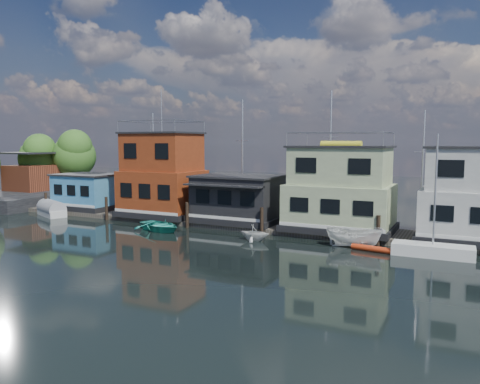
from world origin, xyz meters
The scene contains 15 objects.
ground centered at (0.00, 0.00, 0.00)m, with size 160.00×160.00×0.00m, color black.
dock centered at (0.00, 12.00, 0.20)m, with size 48.00×5.00×0.40m, color #595147.
houseboat_blue centered at (-18.00, 12.00, 2.21)m, with size 6.40×4.90×3.66m.
houseboat_red centered at (-8.50, 12.00, 4.10)m, with size 7.40×5.90×11.86m.
houseboat_dark centered at (-0.50, 11.98, 2.42)m, with size 7.40×6.10×4.06m.
houseboat_green centered at (8.50, 12.00, 3.55)m, with size 8.40×5.90×7.03m.
pilings centered at (-0.33, 9.20, 1.10)m, with size 42.28×0.28×2.20m.
background_masts centered at (4.76, 18.00, 5.55)m, with size 36.40×0.16×12.00m.
shore centered at (-30.67, 15.86, 3.60)m, with size 12.40×15.72×8.24m.
red_kayak centered at (11.93, 7.24, 0.20)m, with size 0.41×0.41×2.77m, color red.
dinghy_white centered at (3.37, 6.97, 0.62)m, with size 2.02×2.34×1.23m, color silver.
day_sailer centered at (15.72, 7.66, 0.45)m, with size 5.02×1.77×7.87m.
dinghy_teal centered at (-5.23, 6.97, 0.46)m, with size 3.16×4.42×0.92m, color teal.
tarp_runabout centered at (-19.69, 8.70, 0.63)m, with size 4.47×3.17×1.69m.
motorboat centered at (10.60, 7.93, 0.75)m, with size 1.46×3.89×1.50m, color white.
Camera 1 is at (17.67, -24.34, 7.35)m, focal length 35.00 mm.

